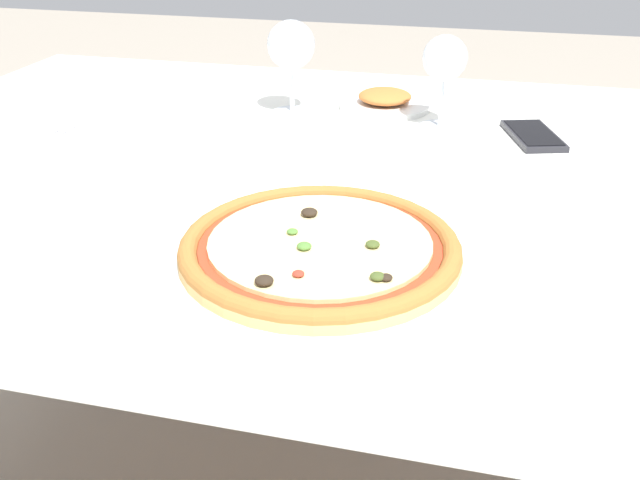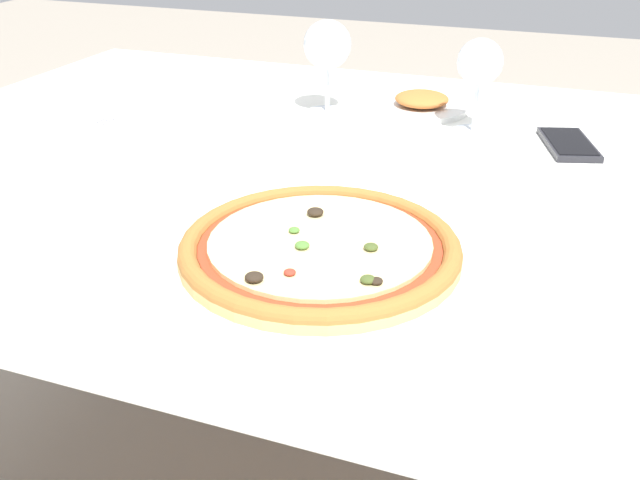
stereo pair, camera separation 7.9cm
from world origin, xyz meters
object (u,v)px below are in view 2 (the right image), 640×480
object	(u,v)px
wine_glass_far_left	(480,65)
side_plate	(421,104)
dining_table	(306,202)
pizza_plate	(320,250)
wine_glass_far_right	(327,47)
fork	(85,132)
cell_phone	(568,144)

from	to	relation	value
wine_glass_far_left	side_plate	bearing A→B (deg)	140.05
dining_table	side_plate	world-z (taller)	side_plate
dining_table	side_plate	bearing A→B (deg)	71.17
pizza_plate	wine_glass_far_left	distance (m)	0.54
side_plate	wine_glass_far_right	bearing A→B (deg)	-155.69
wine_glass_far_left	wine_glass_far_right	world-z (taller)	wine_glass_far_right
fork	side_plate	size ratio (longest dim) A/B	0.99
wine_glass_far_left	cell_phone	world-z (taller)	wine_glass_far_left
pizza_plate	dining_table	bearing A→B (deg)	114.14
wine_glass_far_left	fork	bearing A→B (deg)	-159.51
pizza_plate	wine_glass_far_left	size ratio (longest dim) A/B	2.19
fork	side_plate	distance (m)	0.60
dining_table	wine_glass_far_left	xyz separation A→B (m)	(0.22, 0.22, 0.18)
fork	wine_glass_far_right	size ratio (longest dim) A/B	1.01
dining_table	wine_glass_far_left	size ratio (longest dim) A/B	9.33
cell_phone	side_plate	xyz separation A→B (m)	(-0.27, 0.11, 0.01)
pizza_plate	cell_phone	size ratio (longest dim) A/B	2.20
dining_table	pizza_plate	distance (m)	0.34
fork	wine_glass_far_left	size ratio (longest dim) A/B	1.06
dining_table	wine_glass_far_right	size ratio (longest dim) A/B	8.83
cell_phone	dining_table	bearing A→B (deg)	-151.60
side_plate	wine_glass_far_left	bearing A→B (deg)	-39.95
wine_glass_far_left	wine_glass_far_right	xyz separation A→B (m)	(-0.27, 0.02, 0.01)
fork	cell_phone	distance (m)	0.80
dining_table	side_plate	xyz separation A→B (m)	(0.11, 0.32, 0.08)
wine_glass_far_right	side_plate	distance (m)	0.21
wine_glass_far_left	cell_phone	bearing A→B (deg)	-7.46
wine_glass_far_left	cell_phone	distance (m)	0.19
pizza_plate	wine_glass_far_left	xyz separation A→B (m)	(0.09, 0.52, 0.10)
fork	side_plate	world-z (taller)	side_plate
fork	cell_phone	world-z (taller)	cell_phone
fork	wine_glass_far_left	bearing A→B (deg)	20.49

